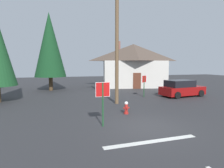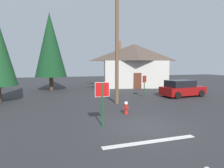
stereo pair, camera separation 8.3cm
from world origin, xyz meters
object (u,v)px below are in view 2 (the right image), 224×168
at_px(house, 134,65).
at_px(parked_car, 182,89).
at_px(fire_hydrant, 126,108).
at_px(stop_sign_far, 144,82).
at_px(stop_sign_near, 102,95).
at_px(utility_pole, 117,41).
at_px(pine_tree_short_left, 50,45).

xyz_separation_m(house, parked_car, (1.24, -9.14, -2.28)).
relative_size(fire_hydrant, stop_sign_far, 0.39).
distance_m(stop_sign_near, house, 17.90).
xyz_separation_m(fire_hydrant, utility_pole, (0.39, 3.19, 4.45)).
bearing_deg(stop_sign_far, stop_sign_near, -127.85).
bearing_deg(utility_pole, pine_tree_short_left, 118.39).
distance_m(stop_sign_far, house, 8.90).
bearing_deg(parked_car, stop_sign_far, 168.83).
bearing_deg(pine_tree_short_left, house, 6.32).
bearing_deg(parked_car, house, 97.74).
height_order(utility_pole, stop_sign_far, utility_pole).
bearing_deg(fire_hydrant, pine_tree_short_left, 110.50).
height_order(stop_sign_near, fire_hydrant, stop_sign_near).
relative_size(stop_sign_near, pine_tree_short_left, 0.25).
bearing_deg(utility_pole, fire_hydrant, -97.02).
bearing_deg(pine_tree_short_left, stop_sign_near, -79.25).
bearing_deg(stop_sign_near, stop_sign_far, 52.15).
height_order(stop_sign_near, stop_sign_far, stop_sign_near).
height_order(fire_hydrant, utility_pole, utility_pole).
height_order(stop_sign_near, parked_car, stop_sign_near).
distance_m(house, parked_car, 9.50).
bearing_deg(pine_tree_short_left, utility_pole, -61.61).
distance_m(stop_sign_near, fire_hydrant, 3.02).
bearing_deg(utility_pole, house, 61.60).
xyz_separation_m(stop_sign_near, parked_car, (9.39, 6.73, -0.83)).
relative_size(utility_pole, house, 0.95).
xyz_separation_m(house, pine_tree_short_left, (-10.93, -1.21, 2.27)).
relative_size(fire_hydrant, pine_tree_short_left, 0.09).
bearing_deg(pine_tree_short_left, parked_car, -33.08).
height_order(parked_car, pine_tree_short_left, pine_tree_short_left).
height_order(stop_sign_far, house, house).
distance_m(fire_hydrant, parked_car, 8.83).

